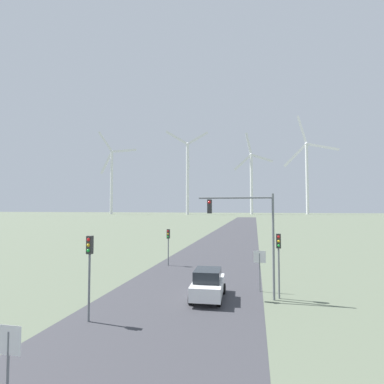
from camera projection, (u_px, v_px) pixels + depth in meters
The scene contains 12 objects.
road_surface at pixel (226, 242), 47.67m from camera, with size 10.00×240.00×0.01m.
stop_sign_near at pixel (8, 352), 8.17m from camera, with size 0.81×0.07×2.42m.
stop_sign_far at pixel (260, 263), 20.10m from camera, with size 0.81×0.07×2.72m.
traffic_light_post_near_left at pixel (89, 259), 14.90m from camera, with size 0.28×0.33×4.22m.
traffic_light_post_near_right at pixel (279, 251), 18.63m from camera, with size 0.28×0.34×3.99m.
traffic_light_post_mid_left at pixel (168, 239), 29.09m from camera, with size 0.28×0.34×3.49m.
traffic_light_mast_overhead at pixel (247, 224), 18.72m from camera, with size 4.72×0.35×6.49m.
car_approaching at pixel (208, 284), 18.45m from camera, with size 2.00×4.18×1.83m.
wind_turbine_far_left at pixel (112, 176), 241.66m from camera, with size 31.56×5.63×67.58m.
wind_turbine_left at pixel (188, 172), 228.77m from camera, with size 30.94×13.87×64.73m.
wind_turbine_center at pixel (251, 178), 234.07m from camera, with size 30.61×5.84×64.35m.
wind_turbine_right at pixel (307, 171), 232.68m from camera, with size 39.94×9.19×78.25m.
Camera 1 is at (4.57, -0.11, 5.66)m, focal length 28.00 mm.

